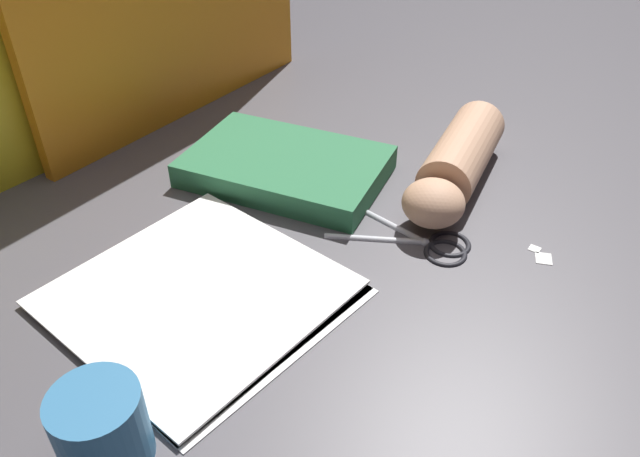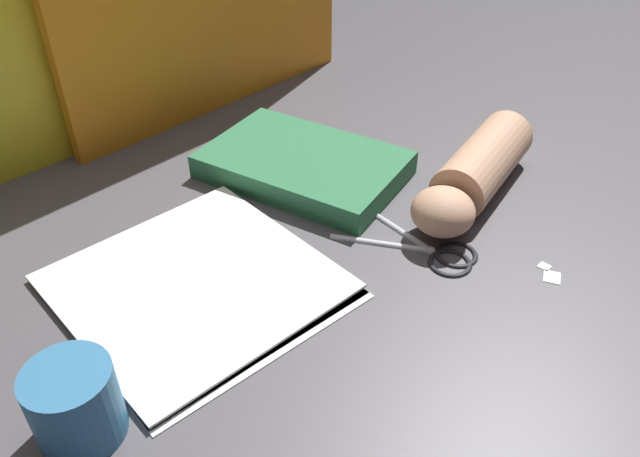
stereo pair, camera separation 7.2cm
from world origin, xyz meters
The scene contains 8 objects.
ground_plane centered at (0.00, 0.00, 0.00)m, with size 6.00×6.00×0.00m, color #4C494F.
paper_stack centered at (-0.08, 0.07, 0.00)m, with size 0.29×0.30×0.01m.
book_closed centered at (0.17, 0.17, 0.02)m, with size 0.26×0.32×0.04m.
scissors centered at (0.17, -0.07, 0.00)m, with size 0.13×0.19×0.01m.
hand_forearm centered at (0.30, -0.02, 0.04)m, with size 0.29×0.15×0.08m.
paper_scrap_near centered at (0.25, -0.18, 0.00)m, with size 0.01×0.02×0.00m.
paper_scrap_mid centered at (0.24, -0.19, 0.00)m, with size 0.03×0.03×0.00m.
mug centered at (-0.27, -0.03, 0.04)m, with size 0.08×0.08×0.08m.
Camera 2 is at (-0.33, -0.43, 0.49)m, focal length 35.00 mm.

